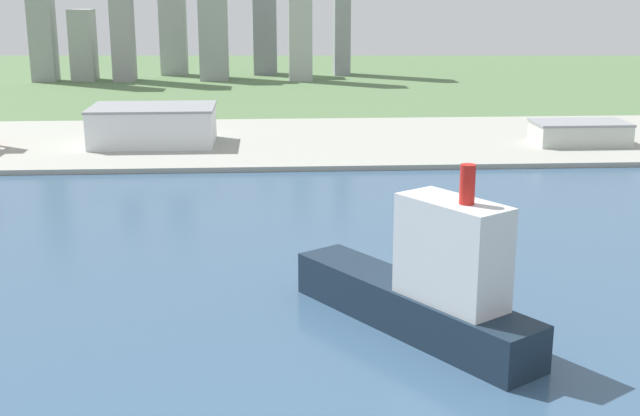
{
  "coord_description": "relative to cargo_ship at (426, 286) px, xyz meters",
  "views": [
    {
      "loc": [
        2.21,
        47.76,
        82.54
      ],
      "look_at": [
        15.08,
        257.92,
        26.27
      ],
      "focal_mm": 47.21,
      "sensor_mm": 36.0,
      "label": 1
    }
  ],
  "objects": [
    {
      "name": "industrial_pier",
      "position": [
        -39.12,
        255.12,
        -11.6
      ],
      "size": [
        840.0,
        140.0,
        2.5
      ],
      "primitive_type": "cube",
      "color": "#A0A297",
      "rests_on": "ground"
    },
    {
      "name": "cargo_ship",
      "position": [
        0.0,
        0.0,
        0.0
      ],
      "size": [
        53.23,
        69.75,
        44.2
      ],
      "color": "#192838",
      "rests_on": "water_bay"
    },
    {
      "name": "ground_plane",
      "position": [
        -39.12,
        65.12,
        -12.85
      ],
      "size": [
        2400.0,
        2400.0,
        0.0
      ],
      "primitive_type": "plane",
      "color": "#547247"
    },
    {
      "name": "water_bay",
      "position": [
        -39.12,
        5.12,
        -12.77
      ],
      "size": [
        840.0,
        360.0,
        0.15
      ],
      "primitive_type": "cube",
      "color": "#385675",
      "rests_on": "ground"
    },
    {
      "name": "warehouse_annex",
      "position": [
        122.9,
        232.07,
        -4.49
      ],
      "size": [
        47.75,
        26.62,
        11.68
      ],
      "color": "silver",
      "rests_on": "industrial_pier"
    },
    {
      "name": "distant_skyline",
      "position": [
        -105.76,
        583.38,
        49.08
      ],
      "size": [
        280.55,
        79.91,
        158.76
      ],
      "color": "gray",
      "rests_on": "ground"
    },
    {
      "name": "warehouse_main",
      "position": [
        -96.26,
        245.44,
        -0.53
      ],
      "size": [
        63.11,
        41.26,
        19.6
      ],
      "color": "white",
      "rests_on": "industrial_pier"
    }
  ]
}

